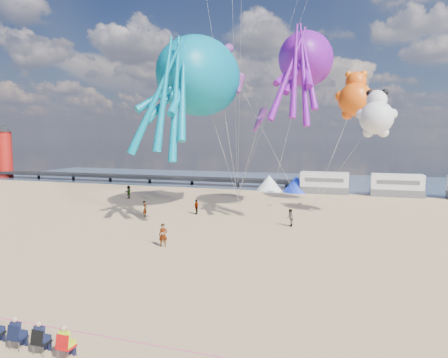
# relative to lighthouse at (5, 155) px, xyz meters

# --- Properties ---
(ground) EXTENTS (120.00, 120.00, 0.00)m
(ground) POSITION_rel_lighthouse_xyz_m (56.00, -44.00, -4.50)
(ground) COLOR tan
(ground) RESTS_ON ground
(water) EXTENTS (120.00, 120.00, 0.00)m
(water) POSITION_rel_lighthouse_xyz_m (56.00, 11.00, -4.48)
(water) COLOR #364C68
(water) RESTS_ON ground
(pier) EXTENTS (60.00, 3.00, 0.50)m
(pier) POSITION_rel_lighthouse_xyz_m (28.00, 0.00, -3.50)
(pier) COLOR black
(pier) RESTS_ON ground
(lighthouse) EXTENTS (2.60, 2.60, 9.00)m
(lighthouse) POSITION_rel_lighthouse_xyz_m (0.00, 0.00, 0.00)
(lighthouse) COLOR #A5140F
(lighthouse) RESTS_ON ground
(motorhome_0) EXTENTS (6.60, 2.50, 3.00)m
(motorhome_0) POSITION_rel_lighthouse_xyz_m (62.00, -4.00, -3.00)
(motorhome_0) COLOR silver
(motorhome_0) RESTS_ON ground
(motorhome_1) EXTENTS (6.60, 2.50, 3.00)m
(motorhome_1) POSITION_rel_lighthouse_xyz_m (71.50, -4.00, -3.00)
(motorhome_1) COLOR silver
(motorhome_1) RESTS_ON ground
(tent_white) EXTENTS (4.00, 4.00, 2.40)m
(tent_white) POSITION_rel_lighthouse_xyz_m (54.00, -4.00, -3.30)
(tent_white) COLOR white
(tent_white) RESTS_ON ground
(tent_blue) EXTENTS (4.00, 4.00, 2.40)m
(tent_blue) POSITION_rel_lighthouse_xyz_m (58.00, -4.00, -3.30)
(tent_blue) COLOR #1933CC
(tent_blue) RESTS_ON ground
(spectator_row) EXTENTS (6.10, 0.90, 1.30)m
(spectator_row) POSITION_rel_lighthouse_xyz_m (53.88, -50.74, -3.85)
(spectator_row) COLOR black
(spectator_row) RESTS_ON ground
(rope_line) EXTENTS (34.00, 0.03, 0.03)m
(rope_line) POSITION_rel_lighthouse_xyz_m (56.00, -49.00, -4.48)
(rope_line) COLOR #F2338C
(rope_line) RESTS_ON ground
(standing_person) EXTENTS (0.72, 0.59, 1.71)m
(standing_person) POSITION_rel_lighthouse_xyz_m (52.71, -36.29, -3.65)
(standing_person) COLOR tan
(standing_person) RESTS_ON ground
(beachgoer_1) EXTENTS (0.72, 0.89, 1.58)m
(beachgoer_1) POSITION_rel_lighthouse_xyz_m (60.55, -26.84, -3.71)
(beachgoer_1) COLOR #7F6659
(beachgoer_1) RESTS_ON ground
(beachgoer_3) EXTENTS (1.10, 1.13, 1.55)m
(beachgoer_3) POSITION_rel_lighthouse_xyz_m (50.42, -24.06, -3.73)
(beachgoer_3) COLOR #7F6659
(beachgoer_3) RESTS_ON ground
(beachgoer_4) EXTENTS (0.50, 1.03, 1.69)m
(beachgoer_4) POSITION_rel_lighthouse_xyz_m (37.93, -16.68, -3.65)
(beachgoer_4) COLOR #7F6659
(beachgoer_4) RESTS_ON ground
(beachgoer_5) EXTENTS (0.80, 1.60, 1.65)m
(beachgoer_5) POSITION_rel_lighthouse_xyz_m (46.14, -27.10, -3.67)
(beachgoer_5) COLOR #7F6659
(beachgoer_5) RESTS_ON ground
(sandbag_a) EXTENTS (0.50, 0.35, 0.22)m
(sandbag_a) POSITION_rel_lighthouse_xyz_m (52.94, -16.64, -4.39)
(sandbag_a) COLOR gray
(sandbag_a) RESTS_ON ground
(sandbag_b) EXTENTS (0.50, 0.35, 0.22)m
(sandbag_b) POSITION_rel_lighthouse_xyz_m (56.75, -17.07, -4.39)
(sandbag_b) COLOR gray
(sandbag_b) RESTS_ON ground
(sandbag_c) EXTENTS (0.50, 0.35, 0.22)m
(sandbag_c) POSITION_rel_lighthouse_xyz_m (61.58, -18.80, -4.39)
(sandbag_c) COLOR gray
(sandbag_c) RESTS_ON ground
(sandbag_d) EXTENTS (0.50, 0.35, 0.22)m
(sandbag_d) POSITION_rel_lighthouse_xyz_m (59.98, -15.15, -4.39)
(sandbag_d) COLOR gray
(sandbag_d) RESTS_ON ground
(sandbag_e) EXTENTS (0.50, 0.35, 0.22)m
(sandbag_e) POSITION_rel_lighthouse_xyz_m (51.63, -12.64, -4.39)
(sandbag_e) COLOR gray
(sandbag_e) RESTS_ON ground
(kite_octopus_teal) EXTENTS (8.94, 13.88, 14.68)m
(kite_octopus_teal) POSITION_rel_lighthouse_xyz_m (50.30, -22.60, 9.71)
(kite_octopus_teal) COLOR #017B9A
(kite_octopus_purple) EXTENTS (4.51, 10.46, 11.94)m
(kite_octopus_purple) POSITION_rel_lighthouse_xyz_m (60.96, -20.81, 11.16)
(kite_octopus_purple) COLOR #750F9C
(kite_panda) EXTENTS (4.78, 4.65, 5.38)m
(kite_panda) POSITION_rel_lighthouse_xyz_m (67.71, -21.36, 5.29)
(kite_panda) COLOR silver
(kite_teddy_orange) EXTENTS (5.21, 4.98, 6.45)m
(kite_teddy_orange) POSITION_rel_lighthouse_xyz_m (65.78, -14.46, 7.66)
(kite_teddy_orange) COLOR #F35B0F
(windsock_left) EXTENTS (2.27, 7.24, 7.15)m
(windsock_left) POSITION_rel_lighthouse_xyz_m (51.25, -20.28, 12.41)
(windsock_left) COLOR red
(windsock_mid) EXTENTS (2.09, 5.56, 5.47)m
(windsock_mid) POSITION_rel_lighthouse_xyz_m (53.72, -19.38, 9.17)
(windsock_mid) COLOR red
(windsock_right) EXTENTS (0.98, 4.36, 4.35)m
(windsock_right) POSITION_rel_lighthouse_xyz_m (56.71, -22.67, 5.12)
(windsock_right) COLOR red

